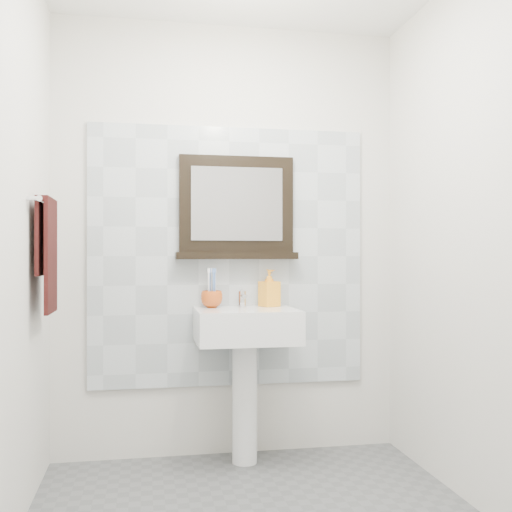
{
  "coord_description": "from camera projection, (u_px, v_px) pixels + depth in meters",
  "views": [
    {
      "loc": [
        -0.48,
        -2.37,
        1.15
      ],
      "look_at": [
        0.06,
        0.55,
        1.15
      ],
      "focal_mm": 42.0,
      "sensor_mm": 36.0,
      "label": 1
    }
  ],
  "objects": [
    {
      "name": "toothbrush_cup",
      "position": [
        212.0,
        299.0,
        3.36
      ],
      "size": [
        0.12,
        0.12,
        0.1
      ],
      "primitive_type": "imported",
      "rotation": [
        0.0,
        0.0,
        -0.02
      ],
      "color": "#B64815",
      "rests_on": "pedestal_sink"
    },
    {
      "name": "splashback",
      "position": [
        229.0,
        256.0,
        3.48
      ],
      "size": [
        1.6,
        0.02,
        1.5
      ],
      "primitive_type": "cube",
      "color": "#B6C0C5",
      "rests_on": "back_wall"
    },
    {
      "name": "back_wall",
      "position": [
        229.0,
        239.0,
        3.5
      ],
      "size": [
        2.0,
        0.01,
        2.5
      ],
      "primitive_type": "cube",
      "color": "silver",
      "rests_on": "ground"
    },
    {
      "name": "left_wall",
      "position": [
        4.0,
        229.0,
        2.23
      ],
      "size": [
        0.01,
        2.2,
        2.5
      ],
      "primitive_type": "cube",
      "color": "silver",
      "rests_on": "ground"
    },
    {
      "name": "toothbrushes",
      "position": [
        212.0,
        286.0,
        3.36
      ],
      "size": [
        0.05,
        0.04,
        0.21
      ],
      "color": "white",
      "rests_on": "toothbrush_cup"
    },
    {
      "name": "front_wall",
      "position": [
        364.0,
        210.0,
        1.33
      ],
      "size": [
        2.0,
        0.01,
        2.5
      ],
      "primitive_type": "cube",
      "color": "silver",
      "rests_on": "ground"
    },
    {
      "name": "right_wall",
      "position": [
        492.0,
        233.0,
        2.6
      ],
      "size": [
        0.01,
        2.2,
        2.5
      ],
      "primitive_type": "cube",
      "color": "silver",
      "rests_on": "ground"
    },
    {
      "name": "soap_dispenser",
      "position": [
        269.0,
        288.0,
        3.45
      ],
      "size": [
        0.13,
        0.13,
        0.21
      ],
      "primitive_type": "imported",
      "rotation": [
        0.0,
        0.0,
        0.38
      ],
      "color": "orange",
      "rests_on": "pedestal_sink"
    },
    {
      "name": "pedestal_sink",
      "position": [
        246.0,
        342.0,
        3.28
      ],
      "size": [
        0.55,
        0.44,
        0.96
      ],
      "color": "white",
      "rests_on": "ground"
    },
    {
      "name": "hand_towel",
      "position": [
        47.0,
        246.0,
        2.86
      ],
      "size": [
        0.06,
        0.3,
        0.55
      ],
      "color": "black",
      "rests_on": "towel_bar"
    },
    {
      "name": "towel_bar",
      "position": [
        46.0,
        202.0,
        2.86
      ],
      "size": [
        0.07,
        0.4,
        0.03
      ],
      "color": "silver",
      "rests_on": "left_wall"
    },
    {
      "name": "framed_mirror",
      "position": [
        237.0,
        210.0,
        3.46
      ],
      "size": [
        0.7,
        0.11,
        0.6
      ],
      "color": "black",
      "rests_on": "back_wall"
    }
  ]
}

